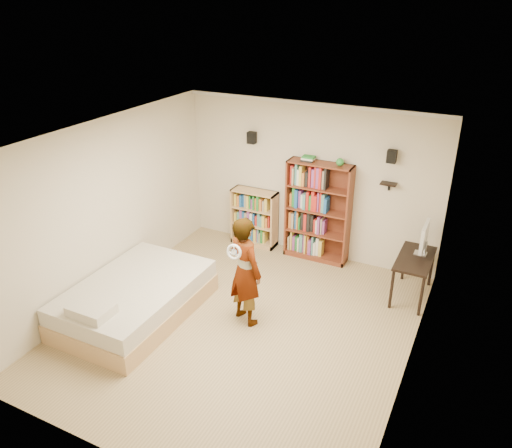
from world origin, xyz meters
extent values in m
cube|color=tan|center=(0.00, 0.00, 0.00)|extent=(4.50, 5.00, 0.01)
cube|color=beige|center=(0.00, 2.50, 1.35)|extent=(4.50, 0.02, 2.70)
cube|color=beige|center=(0.00, -2.50, 1.35)|extent=(4.50, 0.02, 2.70)
cube|color=beige|center=(-2.25, 0.00, 1.35)|extent=(0.02, 5.00, 2.70)
cube|color=beige|center=(2.25, 0.00, 1.35)|extent=(0.02, 5.00, 2.70)
cube|color=white|center=(0.00, 0.00, 2.70)|extent=(4.50, 5.00, 0.02)
cube|color=silver|center=(0.00, 2.47, 2.67)|extent=(4.50, 0.06, 0.06)
cube|color=silver|center=(0.00, -2.47, 2.67)|extent=(4.50, 0.06, 0.06)
cube|color=silver|center=(-2.22, 0.00, 2.67)|extent=(0.06, 5.00, 0.06)
cube|color=silver|center=(2.22, 0.00, 2.67)|extent=(0.06, 5.00, 0.06)
cube|color=black|center=(-1.05, 2.40, 2.00)|extent=(0.14, 0.12, 0.20)
cube|color=black|center=(1.35, 2.40, 2.00)|extent=(0.14, 0.12, 0.20)
cube|color=black|center=(1.35, 2.41, 1.55)|extent=(0.25, 0.16, 0.02)
imported|color=black|center=(-0.02, 0.15, 0.80)|extent=(0.69, 0.59, 1.61)
torus|color=silver|center=(-0.02, -0.15, 1.24)|extent=(0.21, 0.08, 0.22)
camera|label=1|loc=(2.74, -5.09, 4.30)|focal=35.00mm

